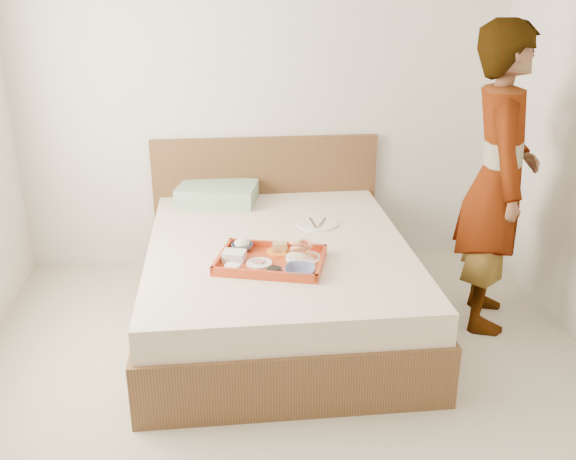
{
  "coord_description": "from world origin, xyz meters",
  "views": [
    {
      "loc": [
        -0.33,
        -2.55,
        2.03
      ],
      "look_at": [
        0.05,
        0.9,
        0.65
      ],
      "focal_mm": 39.87,
      "sensor_mm": 36.0,
      "label": 1
    }
  ],
  "objects_px": {
    "person": "(498,180)",
    "bed": "(278,282)",
    "dinner_plate": "(317,224)",
    "tray": "(271,260)"
  },
  "relations": [
    {
      "from": "dinner_plate",
      "to": "person",
      "type": "relative_size",
      "value": 0.14
    },
    {
      "from": "bed",
      "to": "person",
      "type": "bearing_deg",
      "value": -4.91
    },
    {
      "from": "bed",
      "to": "dinner_plate",
      "type": "xyz_separation_m",
      "value": [
        0.28,
        0.27,
        0.27
      ]
    },
    {
      "from": "bed",
      "to": "person",
      "type": "distance_m",
      "value": 1.45
    },
    {
      "from": "tray",
      "to": "dinner_plate",
      "type": "bearing_deg",
      "value": 74.58
    },
    {
      "from": "person",
      "to": "dinner_plate",
      "type": "bearing_deg",
      "value": 86.48
    },
    {
      "from": "person",
      "to": "bed",
      "type": "bearing_deg",
      "value": 102.24
    },
    {
      "from": "tray",
      "to": "bed",
      "type": "bearing_deg",
      "value": 93.29
    },
    {
      "from": "dinner_plate",
      "to": "bed",
      "type": "bearing_deg",
      "value": -136.3
    },
    {
      "from": "dinner_plate",
      "to": "person",
      "type": "bearing_deg",
      "value": -20.67
    }
  ]
}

